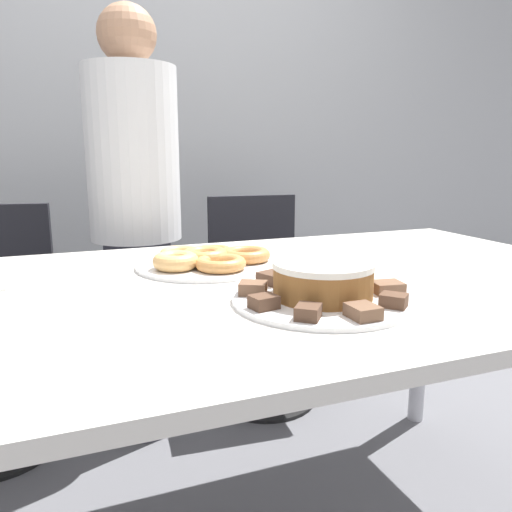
% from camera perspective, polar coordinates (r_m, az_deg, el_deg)
% --- Properties ---
extents(wall_back, '(8.00, 0.05, 2.60)m').
position_cam_1_polar(wall_back, '(2.68, -12.81, 16.80)').
color(wall_back, '#A8AAAD').
rests_on(wall_back, ground_plane).
extents(table, '(1.82, 1.02, 0.76)m').
position_cam_1_polar(table, '(1.16, 0.68, -6.49)').
color(table, silver).
rests_on(table, ground_plane).
extents(person_standing, '(0.32, 0.32, 1.54)m').
position_cam_1_polar(person_standing, '(1.84, -13.54, 3.94)').
color(person_standing, '#383842').
rests_on(person_standing, ground_plane).
extents(office_chair_right, '(0.48, 0.48, 0.87)m').
position_cam_1_polar(office_chair_right, '(2.17, 0.61, -5.64)').
color(office_chair_right, black).
rests_on(office_chair_right, ground_plane).
extents(plate_cake, '(0.36, 0.36, 0.01)m').
position_cam_1_polar(plate_cake, '(0.99, 7.60, -4.92)').
color(plate_cake, white).
rests_on(plate_cake, table).
extents(plate_donuts, '(0.35, 0.35, 0.01)m').
position_cam_1_polar(plate_donuts, '(1.29, -5.82, -0.99)').
color(plate_donuts, white).
rests_on(plate_donuts, table).
extents(frosted_cake, '(0.20, 0.20, 0.07)m').
position_cam_1_polar(frosted_cake, '(0.98, 7.66, -2.65)').
color(frosted_cake, brown).
rests_on(frosted_cake, plate_cake).
extents(lamington_0, '(0.06, 0.06, 0.02)m').
position_cam_1_polar(lamington_0, '(0.95, 15.46, -4.91)').
color(lamington_0, '#513828').
rests_on(lamington_0, plate_cake).
extents(lamington_1, '(0.07, 0.06, 0.02)m').
position_cam_1_polar(lamington_1, '(1.04, 14.78, -3.48)').
color(lamington_1, brown).
rests_on(lamington_1, plate_cake).
extents(lamington_2, '(0.07, 0.07, 0.03)m').
position_cam_1_polar(lamington_2, '(1.11, 11.22, -2.35)').
color(lamington_2, brown).
rests_on(lamington_2, plate_cake).
extents(lamington_3, '(0.06, 0.07, 0.02)m').
position_cam_1_polar(lamington_3, '(1.12, 6.42, -2.15)').
color(lamington_3, brown).
rests_on(lamington_3, plate_cake).
extents(lamington_4, '(0.07, 0.07, 0.02)m').
position_cam_1_polar(lamington_4, '(1.08, 2.02, -2.53)').
color(lamington_4, '#513828').
rests_on(lamington_4, plate_cake).
extents(lamington_5, '(0.07, 0.07, 0.02)m').
position_cam_1_polar(lamington_5, '(1.00, -0.34, -3.70)').
color(lamington_5, brown).
rests_on(lamington_5, plate_cake).
extents(lamington_6, '(0.05, 0.05, 0.02)m').
position_cam_1_polar(lamington_6, '(0.91, 0.90, -5.27)').
color(lamington_6, '#513828').
rests_on(lamington_6, plate_cake).
extents(lamington_7, '(0.06, 0.06, 0.02)m').
position_cam_1_polar(lamington_7, '(0.86, 5.98, -6.39)').
color(lamington_7, '#513828').
rests_on(lamington_7, plate_cake).
extents(lamington_8, '(0.05, 0.06, 0.02)m').
position_cam_1_polar(lamington_8, '(0.88, 12.13, -6.22)').
color(lamington_8, brown).
rests_on(lamington_8, plate_cake).
extents(donut_0, '(0.12, 0.12, 0.04)m').
position_cam_1_polar(donut_0, '(1.28, -5.85, 0.03)').
color(donut_0, '#D18E4C').
rests_on(donut_0, plate_donuts).
extents(donut_1, '(0.11, 0.11, 0.03)m').
position_cam_1_polar(donut_1, '(1.33, -8.64, 0.23)').
color(donut_1, '#E5AD66').
rests_on(donut_1, plate_donuts).
extents(donut_2, '(0.11, 0.11, 0.04)m').
position_cam_1_polar(donut_2, '(1.23, -9.17, -0.57)').
color(donut_2, '#E5AD66').
rests_on(donut_2, plate_donuts).
extents(donut_3, '(0.12, 0.12, 0.03)m').
position_cam_1_polar(donut_3, '(1.21, -4.06, -0.85)').
color(donut_3, '#D18E4C').
rests_on(donut_3, plate_donuts).
extents(donut_4, '(0.13, 0.13, 0.03)m').
position_cam_1_polar(donut_4, '(1.30, -1.15, 0.14)').
color(donut_4, '#C68447').
rests_on(donut_4, plate_donuts).
extents(donut_5, '(0.11, 0.11, 0.03)m').
position_cam_1_polar(donut_5, '(1.35, -4.95, 0.44)').
color(donut_5, '#D18E4C').
rests_on(donut_5, plate_donuts).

